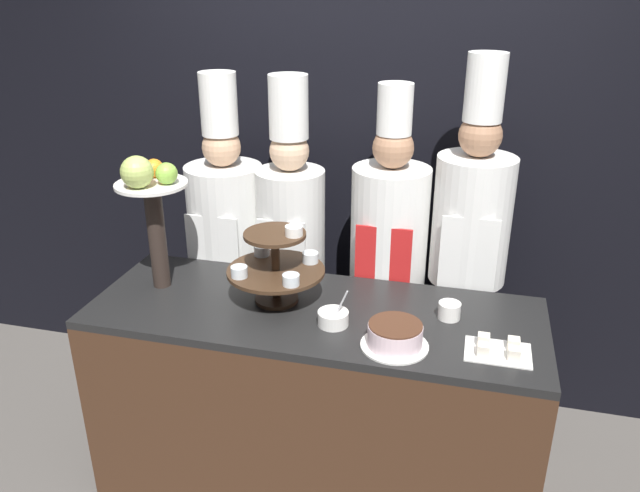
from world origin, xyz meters
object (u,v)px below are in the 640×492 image
Objects in this scene: tiered_stand at (276,265)px; chef_center_left at (291,243)px; cup_white at (449,311)px; cake_round at (395,336)px; serving_bowl_near at (333,318)px; chef_left at (227,241)px; fruit_pedestal at (150,196)px; chef_right at (468,250)px; chef_center_right at (388,256)px; cake_square_tray at (498,349)px.

tiered_stand is 0.52m from chef_center_left.
cake_round is at bearing -124.56° from cup_white.
tiered_stand is 4.56× the size of cup_white.
chef_left reaches higher than serving_bowl_near.
chef_right is at bearing 20.73° from fruit_pedestal.
chef_right is at bearing 83.57° from cup_white.
chef_right is at bearing 72.11° from cake_round.
cup_white is 0.05× the size of chef_center_left.
chef_left is at bearing 158.00° from cup_white.
cup_white is 0.05× the size of chef_left.
tiered_stand is 0.23× the size of chef_center_right.
chef_center_right is 0.38m from chef_right.
cake_round is 0.97m from chef_center_left.
chef_right reaches higher than cup_white.
chef_left reaches higher than cake_square_tray.
fruit_pedestal is (-0.56, -0.01, 0.26)m from tiered_stand.
cup_white is at bearing -22.00° from chef_left.
cake_round is 0.33m from cup_white.
cup_white is (0.19, 0.27, -0.01)m from cake_round.
chef_center_right is at bearing 100.60° from cake_round.
cake_square_tray is 0.86m from chef_center_right.
cup_white is at bearing 20.65° from serving_bowl_near.
fruit_pedestal is at bearing -178.37° from cup_white.
chef_center_right is at bearing -0.02° from chef_center_left.
fruit_pedestal is 1.35m from cup_white.
cake_square_tray is 0.13× the size of chef_left.
chef_left is at bearing 179.99° from chef_center_right.
serving_bowl_near is at bearing -159.35° from cup_white.
serving_bowl_near is (0.28, -0.14, -0.14)m from tiered_stand.
chef_center_left is at bearing 150.10° from cup_white.
chef_center_right is at bearing 27.79° from fruit_pedestal.
cake_square_tray is at bearing 7.64° from cake_round.
cake_square_tray is 0.13× the size of chef_center_left.
cake_round is 1.62× the size of serving_bowl_near.
cake_round is at bearing -172.36° from cake_square_tray.
cake_square_tray is 1.52m from chef_left.
serving_bowl_near is at bearing 175.56° from cake_square_tray.
chef_center_left is 0.94× the size of chef_right.
fruit_pedestal reaches higher than cup_white.
fruit_pedestal is 0.34× the size of chef_center_left.
chef_center_right is at bearing -0.01° from chef_left.
serving_bowl_near is (-0.26, 0.10, -0.02)m from cake_round.
serving_bowl_near is at bearing -128.12° from chef_right.
tiered_stand is 0.67× the size of fruit_pedestal.
chef_right reaches higher than chef_left.
cake_round is 1.23m from chef_left.
chef_right reaches higher than tiered_stand.
chef_center_right is at bearing 51.07° from tiered_stand.
chef_center_right is (-0.32, 0.47, 0.00)m from cup_white.
fruit_pedestal is 0.34× the size of chef_center_right.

